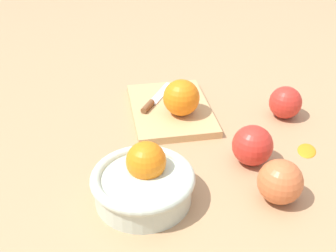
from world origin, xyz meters
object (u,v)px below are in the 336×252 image
(apple_front_right, at_px, (285,102))
(apple_front_left, at_px, (280,182))
(orange_on_board, at_px, (181,98))
(cutting_board, at_px, (171,110))
(apple_front_left_2, at_px, (252,145))
(bowl, at_px, (144,182))
(knife, at_px, (154,101))

(apple_front_right, bearing_deg, apple_front_left, 163.20)
(apple_front_left, height_order, apple_front_right, apple_front_left)
(orange_on_board, bearing_deg, cutting_board, 34.55)
(orange_on_board, xyz_separation_m, apple_front_left_2, (-0.16, -0.12, -0.02))
(orange_on_board, relative_size, apple_front_left_2, 1.03)
(apple_front_right, bearing_deg, bowl, 129.89)
(cutting_board, distance_m, orange_on_board, 0.06)
(bowl, bearing_deg, apple_front_left, -92.83)
(orange_on_board, height_order, knife, orange_on_board)
(bowl, xyz_separation_m, apple_front_right, (0.26, -0.31, 0.00))
(apple_front_left_2, xyz_separation_m, apple_front_right, (0.16, -0.11, -0.00))
(bowl, height_order, apple_front_left, bowl)
(apple_front_left_2, bearing_deg, apple_front_right, -32.95)
(cutting_board, distance_m, knife, 0.04)
(knife, relative_size, apple_front_left, 1.93)
(orange_on_board, bearing_deg, apple_front_left_2, -141.71)
(cutting_board, relative_size, apple_front_left_2, 3.15)
(bowl, bearing_deg, apple_front_left_2, -65.13)
(knife, bearing_deg, apple_front_left, -146.34)
(cutting_board, relative_size, apple_front_left, 3.17)
(apple_front_left_2, bearing_deg, cutting_board, 37.69)
(bowl, relative_size, cutting_board, 0.72)
(orange_on_board, distance_m, apple_front_left_2, 0.20)
(bowl, distance_m, apple_front_left, 0.23)
(apple_front_left, bearing_deg, apple_front_right, -16.80)
(bowl, distance_m, knife, 0.30)
(bowl, xyz_separation_m, knife, (0.30, -0.02, -0.01))
(bowl, bearing_deg, apple_front_right, -50.11)
(bowl, bearing_deg, orange_on_board, -17.29)
(cutting_board, xyz_separation_m, knife, (0.02, 0.04, 0.01))
(bowl, xyz_separation_m, apple_front_left_2, (0.09, -0.20, 0.00))
(orange_on_board, distance_m, apple_front_left, 0.30)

